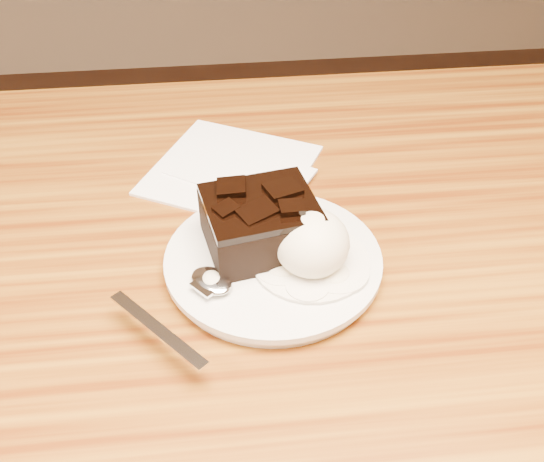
{
  "coord_description": "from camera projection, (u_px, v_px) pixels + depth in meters",
  "views": [
    {
      "loc": [
        0.05,
        -0.45,
        1.19
      ],
      "look_at": [
        0.1,
        0.02,
        0.79
      ],
      "focal_mm": 43.51,
      "sensor_mm": 36.0,
      "label": 1
    }
  ],
  "objects": [
    {
      "name": "crumb_c",
      "position": [
        285.0,
        283.0,
        0.59
      ],
      "size": [
        0.01,
        0.01,
        0.0
      ],
      "primitive_type": "cube",
      "rotation": [
        0.0,
        0.0,
        0.67
      ],
      "color": "black",
      "rests_on": "plate"
    },
    {
      "name": "melt_puddle",
      "position": [
        311.0,
        262.0,
        0.61
      ],
      "size": [
        0.11,
        0.11,
        0.0
      ],
      "primitive_type": "cylinder",
      "color": "silver",
      "rests_on": "plate"
    },
    {
      "name": "napkin",
      "position": [
        231.0,
        169.0,
        0.76
      ],
      "size": [
        0.23,
        0.23,
        0.01
      ],
      "primitive_type": "cube",
      "rotation": [
        0.0,
        0.0,
        -0.49
      ],
      "color": "white",
      "rests_on": "dining_table"
    },
    {
      "name": "plate",
      "position": [
        273.0,
        263.0,
        0.63
      ],
      "size": [
        0.21,
        0.21,
        0.02
      ],
      "primitive_type": "cylinder",
      "color": "silver",
      "rests_on": "dining_table"
    },
    {
      "name": "crumb_a",
      "position": [
        331.0,
        269.0,
        0.61
      ],
      "size": [
        0.01,
        0.01,
        0.0
      ],
      "primitive_type": "cube",
      "rotation": [
        0.0,
        0.0,
        0.85
      ],
      "color": "black",
      "rests_on": "plate"
    },
    {
      "name": "crumb_b",
      "position": [
        317.0,
        267.0,
        0.61
      ],
      "size": [
        0.01,
        0.01,
        0.0
      ],
      "primitive_type": "cube",
      "rotation": [
        0.0,
        0.0,
        0.6
      ],
      "color": "black",
      "rests_on": "plate"
    },
    {
      "name": "spoon",
      "position": [
        212.0,
        282.0,
        0.59
      ],
      "size": [
        0.14,
        0.15,
        0.01
      ],
      "primitive_type": null,
      "rotation": [
        0.0,
        0.0,
        0.71
      ],
      "color": "silver",
      "rests_on": "plate"
    },
    {
      "name": "brownie",
      "position": [
        261.0,
        226.0,
        0.62
      ],
      "size": [
        0.11,
        0.1,
        0.05
      ],
      "primitive_type": "cube",
      "rotation": [
        0.0,
        0.0,
        0.18
      ],
      "color": "black",
      "rests_on": "plate"
    },
    {
      "name": "ice_cream_scoop",
      "position": [
        312.0,
        243.0,
        0.6
      ],
      "size": [
        0.07,
        0.07,
        0.06
      ],
      "primitive_type": "ellipsoid",
      "color": "#F0E8CD",
      "rests_on": "plate"
    }
  ]
}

